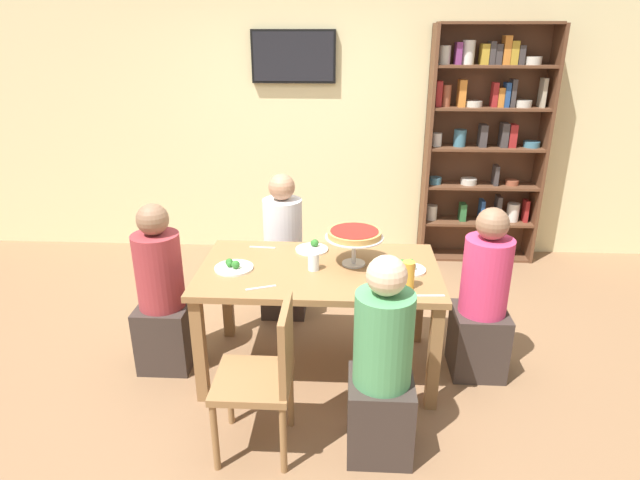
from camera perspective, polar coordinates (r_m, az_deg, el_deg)
name	(u,v)px	position (r m, az deg, el deg)	size (l,w,h in m)	color
ground_plane	(319,366)	(3.71, -0.09, -13.47)	(12.00, 12.00, 0.00)	#846042
rear_partition	(332,112)	(5.29, 1.27, 13.63)	(8.00, 0.12, 2.80)	beige
dining_table	(319,282)	(3.38, -0.09, -4.51)	(1.51, 0.87, 0.74)	olive
bookshelf	(485,140)	(5.29, 17.34, 10.30)	(1.10, 0.30, 2.21)	brown
television	(293,57)	(5.17, -2.88, 19.16)	(0.78, 0.05, 0.47)	black
diner_near_right	(382,374)	(2.82, 6.67, -14.13)	(0.34, 0.34, 1.15)	#382D28
diner_head_west	(162,300)	(3.64, -16.64, -6.19)	(0.34, 0.34, 1.15)	#382D28
diner_head_east	(482,306)	(3.57, 17.10, -6.77)	(0.34, 0.34, 1.15)	#382D28
diner_far_left	(284,256)	(4.16, -3.95, -1.70)	(0.34, 0.34, 1.15)	#382D28
chair_near_left	(266,372)	(2.84, -5.87, -14.01)	(0.40, 0.40, 0.87)	olive
deep_dish_pizza_stand	(354,236)	(3.32, 3.72, 0.44)	(0.37, 0.37, 0.23)	silver
salad_plate_near_diner	(233,267)	(3.36, -9.32, -2.86)	(0.24, 0.24, 0.07)	white
salad_plate_far_diner	(409,267)	(3.35, 9.56, -2.92)	(0.20, 0.20, 0.07)	white
salad_plate_spare	(312,248)	(3.61, -0.82, -0.85)	(0.22, 0.22, 0.07)	white
beer_glass_amber_tall	(408,275)	(3.10, 9.50, -3.74)	(0.07, 0.07, 0.16)	gold
water_glass_clear_near	(314,261)	(3.29, -0.70, -2.33)	(0.07, 0.07, 0.11)	white
cutlery_fork_near	(429,296)	(3.06, 11.67, -5.90)	(0.18, 0.02, 0.01)	silver
cutlery_knife_near	(263,247)	(3.67, -6.22, -0.79)	(0.18, 0.02, 0.01)	silver
cutlery_fork_far	(261,288)	(3.10, -6.41, -5.14)	(0.18, 0.02, 0.01)	silver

